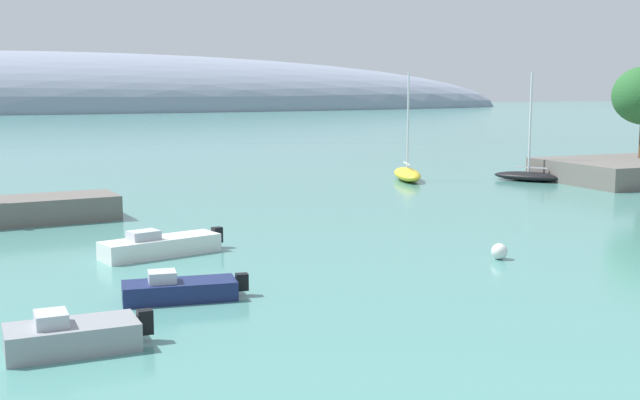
# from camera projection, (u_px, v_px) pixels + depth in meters

# --- Properties ---
(distant_ridge) EXTENTS (323.17, 62.21, 35.15)m
(distant_ridge) POSITION_uv_depth(u_px,v_px,m) (31.00, 112.00, 238.28)
(distant_ridge) COLOR gray
(distant_ridge) RESTS_ON ground
(sailboat_yellow_near_shore) EXTENTS (3.84, 6.57, 8.68)m
(sailboat_yellow_near_shore) POSITION_uv_depth(u_px,v_px,m) (407.00, 173.00, 64.63)
(sailboat_yellow_near_shore) COLOR yellow
(sailboat_yellow_near_shore) RESTS_ON water
(sailboat_black_outer_mooring) EXTENTS (4.93, 5.85, 8.53)m
(sailboat_black_outer_mooring) POSITION_uv_depth(u_px,v_px,m) (528.00, 175.00, 64.28)
(sailboat_black_outer_mooring) COLOR black
(sailboat_black_outer_mooring) RESTS_ON water
(motorboat_navy_foreground) EXTENTS (4.50, 2.02, 1.08)m
(motorboat_navy_foreground) POSITION_uv_depth(u_px,v_px,m) (180.00, 289.00, 28.50)
(motorboat_navy_foreground) COLOR navy
(motorboat_navy_foreground) RESTS_ON water
(motorboat_grey_alongside_breakwater) EXTENTS (4.13, 1.82, 1.21)m
(motorboat_grey_alongside_breakwater) POSITION_uv_depth(u_px,v_px,m) (72.00, 336.00, 23.01)
(motorboat_grey_alongside_breakwater) COLOR gray
(motorboat_grey_alongside_breakwater) RESTS_ON water
(motorboat_white_outer) EXTENTS (5.83, 2.88, 1.21)m
(motorboat_white_outer) POSITION_uv_depth(u_px,v_px,m) (160.00, 246.00, 35.98)
(motorboat_white_outer) COLOR white
(motorboat_white_outer) RESTS_ON water
(mooring_buoy_white) EXTENTS (0.71, 0.71, 0.71)m
(mooring_buoy_white) POSITION_uv_depth(u_px,v_px,m) (499.00, 251.00, 35.20)
(mooring_buoy_white) COLOR silver
(mooring_buoy_white) RESTS_ON water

